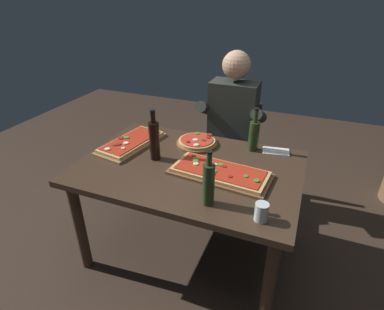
# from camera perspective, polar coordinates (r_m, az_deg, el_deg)

# --- Properties ---
(ground_plane) EXTENTS (6.40, 6.40, 0.00)m
(ground_plane) POSITION_cam_1_polar(r_m,az_deg,el_deg) (2.45, -0.45, -16.95)
(ground_plane) COLOR #38281E
(dining_table) EXTENTS (1.40, 0.96, 0.74)m
(dining_table) POSITION_cam_1_polar(r_m,az_deg,el_deg) (2.04, -0.52, -4.20)
(dining_table) COLOR #3D2B1E
(dining_table) RESTS_ON ground_plane
(pizza_rectangular_front) EXTENTS (0.63, 0.33, 0.05)m
(pizza_rectangular_front) POSITION_cam_1_polar(r_m,az_deg,el_deg) (1.89, 5.12, -3.21)
(pizza_rectangular_front) COLOR brown
(pizza_rectangular_front) RESTS_ON dining_table
(pizza_rectangular_left) EXTENTS (0.34, 0.56, 0.05)m
(pizza_rectangular_left) POSITION_cam_1_polar(r_m,az_deg,el_deg) (2.28, -11.10, 2.26)
(pizza_rectangular_left) COLOR olive
(pizza_rectangular_left) RESTS_ON dining_table
(pizza_round_far) EXTENTS (0.30, 0.30, 0.05)m
(pizza_round_far) POSITION_cam_1_polar(r_m,az_deg,el_deg) (2.25, 0.91, 2.39)
(pizza_round_far) COLOR brown
(pizza_round_far) RESTS_ON dining_table
(wine_bottle_dark) EXTENTS (0.06, 0.06, 0.31)m
(wine_bottle_dark) POSITION_cam_1_polar(r_m,az_deg,el_deg) (1.60, 3.06, -5.19)
(wine_bottle_dark) COLOR #233819
(wine_bottle_dark) RESTS_ON dining_table
(oil_bottle_amber) EXTENTS (0.07, 0.07, 0.31)m
(oil_bottle_amber) POSITION_cam_1_polar(r_m,az_deg,el_deg) (2.17, 11.28, 3.67)
(oil_bottle_amber) COLOR #233819
(oil_bottle_amber) RESTS_ON dining_table
(vinegar_bottle_green) EXTENTS (0.07, 0.07, 0.34)m
(vinegar_bottle_green) POSITION_cam_1_polar(r_m,az_deg,el_deg) (2.03, -6.86, 2.90)
(vinegar_bottle_green) COLOR black
(vinegar_bottle_green) RESTS_ON dining_table
(tumbler_near_camera) EXTENTS (0.07, 0.07, 0.10)m
(tumbler_near_camera) POSITION_cam_1_polar(r_m,az_deg,el_deg) (1.57, 12.58, -10.32)
(tumbler_near_camera) COLOR silver
(tumbler_near_camera) RESTS_ON dining_table
(napkin_cutlery_set) EXTENTS (0.19, 0.14, 0.01)m
(napkin_cutlery_set) POSITION_cam_1_polar(r_m,az_deg,el_deg) (2.23, 15.12, 0.66)
(napkin_cutlery_set) COLOR white
(napkin_cutlery_set) RESTS_ON dining_table
(diner_chair) EXTENTS (0.44, 0.44, 0.87)m
(diner_chair) POSITION_cam_1_polar(r_m,az_deg,el_deg) (2.81, 7.53, 1.60)
(diner_chair) COLOR black
(diner_chair) RESTS_ON ground_plane
(seated_diner) EXTENTS (0.53, 0.41, 1.33)m
(seated_diner) POSITION_cam_1_polar(r_m,az_deg,el_deg) (2.60, 7.19, 5.52)
(seated_diner) COLOR #23232D
(seated_diner) RESTS_ON ground_plane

